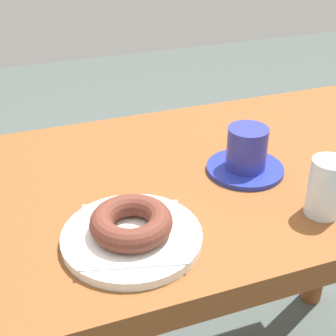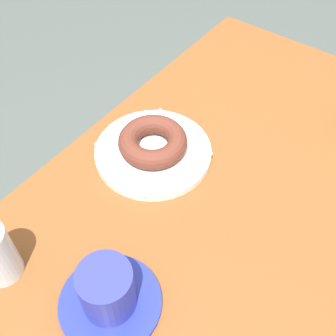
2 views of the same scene
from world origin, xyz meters
TOP-DOWN VIEW (x-y plane):
  - table at (0.00, 0.00)m, footprint 1.28×0.60m
  - plate_chocolate_ring at (0.12, 0.15)m, footprint 0.22×0.22m
  - napkin_chocolate_ring at (0.12, 0.15)m, footprint 0.19×0.19m
  - donut_chocolate_ring at (0.12, 0.15)m, footprint 0.13×0.13m
  - coffee_cup at (-0.14, 0.02)m, footprint 0.15×0.15m

SIDE VIEW (x-z plane):
  - table at x=0.00m, z-range 0.25..0.97m
  - plate_chocolate_ring at x=0.12m, z-range 0.72..0.73m
  - napkin_chocolate_ring at x=0.12m, z-range 0.73..0.74m
  - donut_chocolate_ring at x=0.12m, z-range 0.74..0.77m
  - coffee_cup at x=-0.14m, z-range 0.71..0.80m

